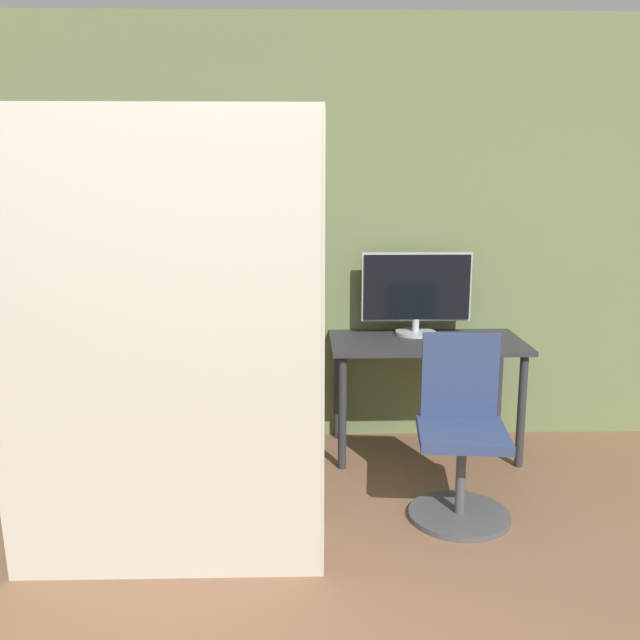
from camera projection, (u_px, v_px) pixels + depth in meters
name	position (u px, v px, depth m)	size (l,w,h in m)	color
wall_back	(258.00, 234.00, 4.57)	(8.00, 0.06, 2.70)	#6B7A4C
desk	(426.00, 356.00, 4.41)	(1.19, 0.62, 0.73)	#2D2D33
monitor	(417.00, 291.00, 4.50)	(0.69, 0.26, 0.52)	#B7B7BC
office_chair	(461.00, 445.00, 3.64)	(0.52, 0.52, 0.93)	#4C4C51
bookshelf	(53.00, 310.00, 4.48)	(0.88, 0.33, 1.84)	black
mattress_near	(160.00, 353.00, 2.96)	(1.37, 0.38, 2.01)	beige
mattress_far	(171.00, 340.00, 3.21)	(1.37, 0.30, 2.01)	beige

